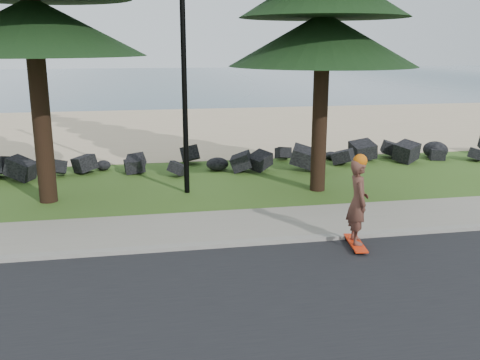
% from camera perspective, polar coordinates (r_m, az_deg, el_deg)
% --- Properties ---
extents(ground, '(160.00, 160.00, 0.00)m').
position_cam_1_polar(ground, '(11.31, -4.24, -5.62)').
color(ground, '#39591B').
rests_on(ground, ground).
extents(road, '(160.00, 7.00, 0.02)m').
position_cam_1_polar(road, '(7.27, -0.10, -17.54)').
color(road, black).
rests_on(road, ground).
extents(kerb, '(160.00, 0.20, 0.10)m').
position_cam_1_polar(kerb, '(10.45, -3.69, -7.02)').
color(kerb, gray).
rests_on(kerb, ground).
extents(sidewalk, '(160.00, 2.00, 0.08)m').
position_cam_1_polar(sidewalk, '(11.48, -4.36, -5.10)').
color(sidewalk, gray).
rests_on(sidewalk, ground).
extents(beach_sand, '(160.00, 15.00, 0.01)m').
position_cam_1_polar(beach_sand, '(25.39, -7.90, 5.47)').
color(beach_sand, tan).
rests_on(beach_sand, ground).
extents(ocean, '(160.00, 58.00, 0.01)m').
position_cam_1_polar(ocean, '(61.71, -9.61, 10.54)').
color(ocean, '#324F60').
rests_on(ocean, ground).
extents(seawall_boulders, '(60.00, 2.40, 1.10)m').
position_cam_1_polar(seawall_boulders, '(16.67, -6.38, 0.87)').
color(seawall_boulders, black).
rests_on(seawall_boulders, ground).
extents(lamp_post, '(0.25, 0.14, 8.14)m').
position_cam_1_polar(lamp_post, '(13.82, -6.10, 15.42)').
color(lamp_post, black).
rests_on(lamp_post, ground).
extents(skateboarder, '(0.48, 1.01, 1.84)m').
position_cam_1_polar(skateboarder, '(10.42, 12.46, -2.30)').
color(skateboarder, red).
rests_on(skateboarder, ground).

